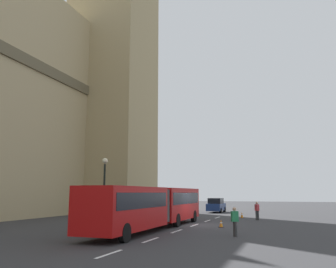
{
  "coord_description": "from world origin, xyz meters",
  "views": [
    {
      "loc": [
        -27.54,
        -7.32,
        2.53
      ],
      "look_at": [
        4.15,
        3.82,
        8.29
      ],
      "focal_mm": 36.78,
      "sensor_mm": 36.0,
      "label": 1
    }
  ],
  "objects": [
    {
      "name": "traffic_cone_west",
      "position": [
        -1.29,
        -2.29,
        0.28
      ],
      "size": [
        0.36,
        0.36,
        0.58
      ],
      "color": "black",
      "rests_on": "ground_plane"
    },
    {
      "name": "traffic_cone_middle",
      "position": [
        9.04,
        -2.49,
        0.28
      ],
      "size": [
        0.36,
        0.36,
        0.58
      ],
      "color": "black",
      "rests_on": "ground_plane"
    },
    {
      "name": "sedan_lead",
      "position": [
        18.22,
        2.01,
        0.91
      ],
      "size": [
        4.4,
        1.86,
        1.85
      ],
      "color": "navy",
      "rests_on": "ground_plane"
    },
    {
      "name": "ground_plane",
      "position": [
        0.0,
        0.0,
        0.0
      ],
      "size": [
        160.0,
        160.0,
        0.0
      ],
      "primitive_type": "plane",
      "color": "#333335"
    },
    {
      "name": "street_lamp",
      "position": [
        -3.39,
        6.5,
        3.06
      ],
      "size": [
        0.44,
        0.44,
        5.27
      ],
      "color": "black",
      "rests_on": "ground_plane"
    },
    {
      "name": "articulated_bus",
      "position": [
        -4.25,
        1.99,
        1.75
      ],
      "size": [
        16.57,
        2.54,
        2.9
      ],
      "color": "#B20F0F",
      "rests_on": "ground_plane"
    },
    {
      "name": "lane_centre_marking",
      "position": [
        -2.65,
        0.0,
        0.01
      ],
      "size": [
        25.2,
        0.16,
        0.01
      ],
      "color": "silver",
      "rests_on": "ground_plane"
    },
    {
      "name": "pedestrian_near_cones",
      "position": [
        -6.54,
        -4.13,
        0.91
      ],
      "size": [
        0.42,
        0.47,
        1.69
      ],
      "color": "#333333",
      "rests_on": "ground_plane"
    },
    {
      "name": "pedestrian_by_kerb",
      "position": [
        6.72,
        -4.24,
        0.91
      ],
      "size": [
        0.45,
        0.45,
        1.69
      ],
      "color": "#333333",
      "rests_on": "ground_plane"
    }
  ]
}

